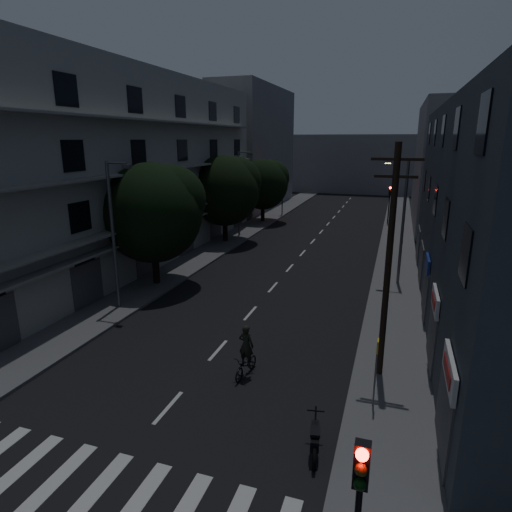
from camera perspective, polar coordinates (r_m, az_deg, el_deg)
The scene contains 23 objects.
ground at distance 36.52m, azimuth 6.40°, elevation 0.58°, with size 160.00×160.00×0.00m, color black.
sidewalk_left at distance 38.67m, azimuth -4.53°, elevation 1.57°, with size 3.00×90.00×0.15m, color #565659.
sidewalk_right at distance 35.80m, azimuth 18.22°, elevation -0.29°, with size 3.00×90.00×0.15m, color #565659.
crosswalk at distance 13.92m, azimuth -20.77°, elevation -27.38°, with size 10.90×3.00×0.01m.
lane_markings at distance 42.49m, azimuth 8.16°, elevation 2.62°, with size 0.15×60.50×0.01m.
building_left at distance 33.64m, azimuth -16.70°, elevation 10.87°, with size 7.00×36.00×14.00m.
building_right at distance 24.39m, azimuth 29.62°, elevation 4.51°, with size 6.19×28.00×11.00m.
building_far_left at distance 60.71m, azimuth -0.12°, elevation 14.15°, with size 6.00×20.00×16.00m, color slate.
building_far_right at distance 51.91m, azimuth 24.08°, elevation 11.01°, with size 6.00×20.00×13.00m, color slate.
building_far_end at distance 80.04m, azimuth 13.40°, elevation 11.88°, with size 24.00×8.00×10.00m, color slate.
tree_near at distance 27.69m, azimuth -13.50°, elevation 6.10°, with size 6.28×6.28×7.75m.
tree_mid at distance 38.98m, azimuth -4.11°, elevation 9.02°, with size 6.29×6.29×7.74m.
tree_far at distance 48.78m, azimuth 1.00°, elevation 9.79°, with size 5.66×5.66×7.00m.
traffic_signal_near at distance 8.85m, azimuth 13.55°, elevation -29.03°, with size 0.28×0.37×4.10m.
traffic_signal_far_right at distance 49.39m, azimuth 17.38°, elevation 7.49°, with size 0.28×0.37×4.10m.
traffic_signal_far_left at distance 53.07m, azimuth 3.53°, elevation 8.65°, with size 0.28×0.37×4.10m.
street_lamp_left_near at distance 24.14m, azimuth -18.37°, elevation 3.47°, with size 1.51×0.25×8.00m.
street_lamp_right at distance 28.56m, azimuth 18.86°, elevation 5.16°, with size 1.51×0.25×8.00m.
street_lamp_left_far at distance 41.10m, azimuth -2.15°, elevation 8.84°, with size 1.51×0.25×8.00m.
utility_pole at distance 16.71m, azimuth 17.28°, elevation -0.53°, with size 1.80×0.24×9.00m.
bus_stop_sign at distance 15.64m, azimuth 15.77°, elevation -13.31°, with size 0.06×0.35×2.52m.
motorcycle at distance 14.15m, azimuth 7.85°, elevation -23.09°, with size 0.59×1.87×1.20m.
cyclist at distance 17.61m, azimuth -1.32°, elevation -13.52°, with size 0.84×1.80×2.20m.
Camera 1 is at (7.12, -9.61, 9.23)m, focal length 30.00 mm.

